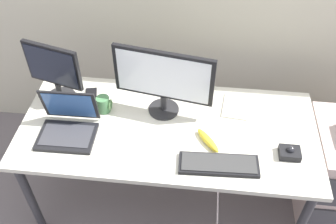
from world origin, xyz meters
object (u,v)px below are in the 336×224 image
(monitor_side, at_px, (54,71))
(laptop, at_px, (68,125))
(trackball_mouse, at_px, (290,153))
(coffee_mug, at_px, (104,104))
(monitor_main, at_px, (163,79))
(paper_notepad, at_px, (236,106))
(banana, at_px, (208,140))
(keyboard, at_px, (219,164))
(cell_phone, at_px, (91,96))

(monitor_side, distance_m, laptop, 0.34)
(monitor_side, height_order, trackball_mouse, monitor_side)
(laptop, xyz_separation_m, coffee_mug, (0.16, 0.19, -0.00))
(monitor_main, relative_size, paper_notepad, 2.70)
(banana, bearing_deg, trackball_mouse, -5.31)
(trackball_mouse, bearing_deg, coffee_mug, 167.72)
(monitor_main, distance_m, banana, 0.41)
(keyboard, relative_size, laptop, 1.32)
(monitor_main, relative_size, laptop, 1.78)
(paper_notepad, relative_size, cell_phone, 1.46)
(trackball_mouse, relative_size, cell_phone, 0.77)
(keyboard, xyz_separation_m, trackball_mouse, (0.37, 0.11, 0.01))
(keyboard, bearing_deg, laptop, 169.83)
(cell_phone, bearing_deg, trackball_mouse, -29.33)
(paper_notepad, relative_size, banana, 1.09)
(keyboard, height_order, banana, banana)
(monitor_main, height_order, monitor_side, monitor_main)
(coffee_mug, bearing_deg, monitor_main, 6.44)
(trackball_mouse, height_order, banana, trackball_mouse)
(monitor_side, bearing_deg, monitor_main, -3.54)
(keyboard, relative_size, paper_notepad, 2.00)
(monitor_side, distance_m, trackball_mouse, 1.38)
(keyboard, bearing_deg, coffee_mug, 153.41)
(keyboard, bearing_deg, banana, 112.12)
(cell_phone, height_order, banana, banana)
(trackball_mouse, bearing_deg, paper_notepad, 128.67)
(banana, bearing_deg, laptop, -179.90)
(laptop, height_order, banana, laptop)
(trackball_mouse, xyz_separation_m, coffee_mug, (-1.04, 0.23, 0.03))
(keyboard, relative_size, cell_phone, 2.93)
(trackball_mouse, relative_size, banana, 0.58)
(paper_notepad, distance_m, cell_phone, 0.88)
(keyboard, distance_m, paper_notepad, 0.46)
(monitor_main, bearing_deg, coffee_mug, -173.56)
(monitor_main, bearing_deg, keyboard, -48.83)
(monitor_side, distance_m, banana, 0.96)
(paper_notepad, distance_m, banana, 0.34)
(trackball_mouse, height_order, coffee_mug, coffee_mug)
(coffee_mug, xyz_separation_m, cell_phone, (-0.11, 0.11, -0.04))
(trackball_mouse, distance_m, paper_notepad, 0.44)
(monitor_main, distance_m, cell_phone, 0.52)
(coffee_mug, height_order, banana, coffee_mug)
(monitor_side, distance_m, cell_phone, 0.27)
(keyboard, bearing_deg, trackball_mouse, 16.76)
(keyboard, bearing_deg, monitor_side, 156.70)
(coffee_mug, bearing_deg, keyboard, -26.59)
(paper_notepad, xyz_separation_m, banana, (-0.16, -0.30, 0.01))
(laptop, bearing_deg, monitor_side, 116.71)
(monitor_side, height_order, paper_notepad, monitor_side)
(paper_notepad, bearing_deg, monitor_side, -178.09)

